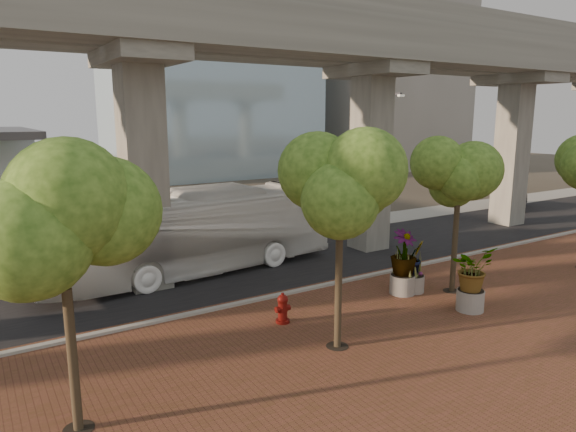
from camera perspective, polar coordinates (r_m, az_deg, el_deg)
ground at (r=23.19m, az=0.79°, el=-6.66°), size 160.00×160.00×0.00m
brick_plaza at (r=17.46m, az=15.62°, el=-13.14°), size 70.00×13.00×0.06m
asphalt_road at (r=24.81m, az=-1.73°, el=-5.42°), size 90.00×8.00×0.04m
curb_strip at (r=21.60m, az=3.71°, el=-7.82°), size 70.00×0.25×0.16m
far_sidewalk at (r=29.52m, az=-7.16°, el=-2.78°), size 90.00×3.00×0.06m
transit_viaduct at (r=23.78m, az=-1.83°, el=11.62°), size 72.00×5.60×12.40m
midrise_block at (r=74.15m, az=10.71°, el=14.76°), size 18.00×16.00×24.00m
transit_bus at (r=23.41m, az=-10.81°, el=-1.88°), size 13.79×4.19×3.79m
parked_car at (r=43.15m, az=23.43°, el=1.78°), size 4.87×3.15×1.52m
fire_hydrant at (r=17.88m, az=-0.60°, el=-10.23°), size 0.53×0.48×1.07m
planter_front at (r=19.79m, az=19.78°, el=-5.86°), size 2.20×2.20×2.42m
planter_right at (r=20.83m, az=12.72°, el=-4.31°), size 2.44×2.44×2.60m
planter_left at (r=21.25m, az=13.86°, el=-4.83°), size 1.95×1.95×2.14m
street_tree_far_west at (r=11.85m, az=-23.81°, el=-2.34°), size 3.84×3.84×6.23m
street_tree_near_west at (r=15.03m, az=5.84°, el=2.82°), size 3.85×3.85×6.64m
street_tree_near_east at (r=21.08m, az=18.51°, el=4.63°), size 3.61×3.61×6.51m
streetlamp_east at (r=34.38m, az=11.12°, el=7.33°), size 0.42×1.22×8.44m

